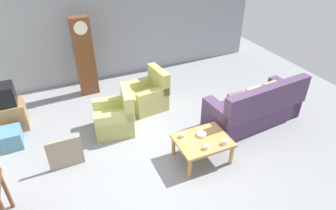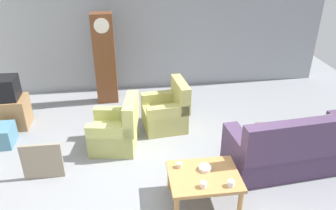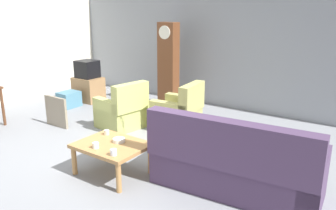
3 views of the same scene
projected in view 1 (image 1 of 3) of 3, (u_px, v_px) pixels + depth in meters
ground_plane at (166, 151)px, 5.60m from camera, size 10.40×10.40×0.00m
garage_door_wall at (110, 18)px, 7.51m from camera, size 8.40×0.16×3.20m
couch_floral at (255, 109)px, 6.20m from camera, size 2.17×1.07×1.04m
armchair_olive_near at (116, 118)px, 6.01m from camera, size 0.90×0.87×0.92m
armchair_olive_far at (149, 95)px, 6.76m from camera, size 0.87×0.84×0.92m
coffee_table_wood at (203, 142)px, 5.22m from camera, size 0.96×0.76×0.45m
grandfather_clock at (85, 57)px, 6.99m from camera, size 0.44×0.30×1.94m
tv_stand_cabinet at (9, 116)px, 6.06m from camera, size 0.68×0.52×0.59m
tv_crt at (1, 95)px, 5.79m from camera, size 0.48×0.44×0.42m
framed_picture_leaning at (65, 153)px, 5.10m from camera, size 0.60×0.05×0.60m
storage_box_blue at (12, 138)px, 5.65m from camera, size 0.37×0.46×0.36m
cup_white_porcelain at (206, 147)px, 4.96m from camera, size 0.09×0.09×0.08m
cup_blue_rimmed at (225, 142)px, 5.06m from camera, size 0.09×0.09×0.08m
cup_cream_tall at (182, 135)px, 5.22m from camera, size 0.08×0.08×0.07m
bowl_white_stacked at (202, 134)px, 5.27m from camera, size 0.17×0.17×0.05m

